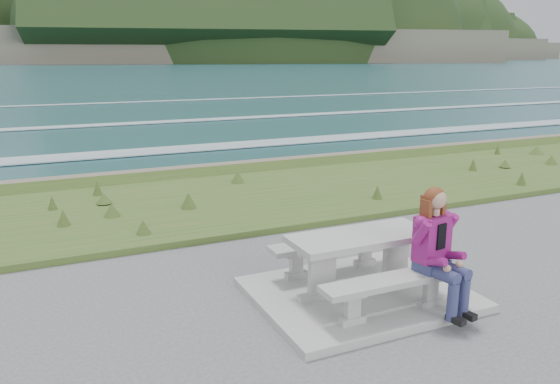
{
  "coord_description": "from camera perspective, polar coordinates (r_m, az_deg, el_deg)",
  "views": [
    {
      "loc": [
        -3.56,
        -5.38,
        3.0
      ],
      "look_at": [
        -0.55,
        1.2,
        1.17
      ],
      "focal_mm": 35.0,
      "sensor_mm": 36.0,
      "label": 1
    }
  ],
  "objects": [
    {
      "name": "bench_landward",
      "position": [
        6.41,
        11.78,
        -9.54
      ],
      "size": [
        1.8,
        0.35,
        0.45
      ],
      "color": "#979792",
      "rests_on": "concrete_slab"
    },
    {
      "name": "seated_woman",
      "position": [
        6.57,
        16.49,
        -7.52
      ],
      "size": [
        0.53,
        0.78,
        1.44
      ],
      "rotation": [
        0.0,
        0.0,
        0.19
      ],
      "color": "navy",
      "rests_on": "concrete_slab"
    },
    {
      "name": "shore_drop",
      "position": [
        14.07,
        -9.39,
        1.71
      ],
      "size": [
        160.0,
        0.8,
        2.2
      ],
      "primitive_type": "cube",
      "color": "#64584B",
      "rests_on": "ground"
    },
    {
      "name": "headland_range",
      "position": [
        448.1,
        1.07,
        15.07
      ],
      "size": [
        729.83,
        363.95,
        176.92
      ],
      "color": "#64584B",
      "rests_on": "ground"
    },
    {
      "name": "ocean",
      "position": [
        31.04,
        -17.8,
        4.74
      ],
      "size": [
        1600.0,
        1600.0,
        0.09
      ],
      "color": "#1D4B53",
      "rests_on": "ground"
    },
    {
      "name": "bench_seaward",
      "position": [
        7.49,
        5.44,
        -5.75
      ],
      "size": [
        1.8,
        0.35,
        0.45
      ],
      "color": "#979792",
      "rests_on": "concrete_slab"
    },
    {
      "name": "picnic_table",
      "position": [
        6.85,
        8.42,
        -5.69
      ],
      "size": [
        1.8,
        0.75,
        0.75
      ],
      "color": "#979792",
      "rests_on": "concrete_slab"
    },
    {
      "name": "grass_verge",
      "position": [
        11.37,
        -5.48,
        -1.15
      ],
      "size": [
        160.0,
        4.5,
        0.22
      ],
      "primitive_type": "cube",
      "color": "#31521F",
      "rests_on": "ground"
    },
    {
      "name": "concrete_slab",
      "position": [
        7.09,
        8.24,
        -10.51
      ],
      "size": [
        2.6,
        2.1,
        0.1
      ],
      "primitive_type": "cube",
      "color": "#979792",
      "rests_on": "ground"
    }
  ]
}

